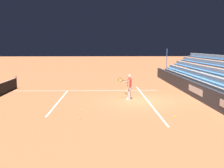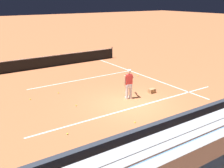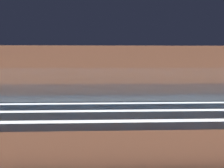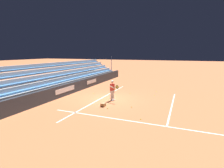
{
  "view_description": "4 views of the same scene",
  "coord_description": "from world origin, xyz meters",
  "px_view_note": "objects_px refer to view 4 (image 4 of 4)",
  "views": [
    {
      "loc": [
        -17.46,
        2.43,
        3.65
      ],
      "look_at": [
        -0.19,
        1.92,
        1.17
      ],
      "focal_mm": 42.0,
      "sensor_mm": 36.0,
      "label": 1
    },
    {
      "loc": [
        -8.28,
        -10.51,
        5.55
      ],
      "look_at": [
        -0.81,
        0.7,
        1.1
      ],
      "focal_mm": 42.0,
      "sensor_mm": 36.0,
      "label": 2
    },
    {
      "loc": [
        -0.83,
        -11.45,
        2.67
      ],
      "look_at": [
        -0.49,
        0.12,
        0.88
      ],
      "focal_mm": 28.0,
      "sensor_mm": 36.0,
      "label": 3
    },
    {
      "loc": [
        13.65,
        6.14,
        4.04
      ],
      "look_at": [
        0.18,
        0.6,
        1.4
      ],
      "focal_mm": 28.0,
      "sensor_mm": 36.0,
      "label": 4
    }
  ],
  "objects_px": {
    "ball_box_cardboard": "(103,105)",
    "tennis_ball_by_box": "(131,107)",
    "tennis_ball_toward_net": "(94,93)",
    "tennis_ball_on_baseline": "(154,96)",
    "tennis_ball_midcourt": "(112,88)",
    "tennis_ball_stray_back": "(108,108)",
    "tennis_ball_far_left": "(130,93)",
    "tennis_player": "(112,90)",
    "tennis_ball_far_right": "(141,119)",
    "tennis_ball_near_player": "(156,92)"
  },
  "relations": [
    {
      "from": "tennis_ball_by_box",
      "to": "tennis_ball_stray_back",
      "type": "height_order",
      "value": "same"
    },
    {
      "from": "tennis_ball_on_baseline",
      "to": "tennis_ball_far_right",
      "type": "height_order",
      "value": "same"
    },
    {
      "from": "tennis_ball_toward_net",
      "to": "tennis_ball_stray_back",
      "type": "relative_size",
      "value": 1.0
    },
    {
      "from": "tennis_ball_toward_net",
      "to": "tennis_ball_far_left",
      "type": "distance_m",
      "value": 3.61
    },
    {
      "from": "tennis_ball_far_left",
      "to": "tennis_ball_far_right",
      "type": "distance_m",
      "value": 6.82
    },
    {
      "from": "tennis_ball_stray_back",
      "to": "tennis_ball_on_baseline",
      "type": "relative_size",
      "value": 1.0
    },
    {
      "from": "tennis_ball_far_left",
      "to": "tennis_ball_near_player",
      "type": "bearing_deg",
      "value": 127.61
    },
    {
      "from": "tennis_player",
      "to": "tennis_ball_stray_back",
      "type": "bearing_deg",
      "value": 12.84
    },
    {
      "from": "tennis_ball_toward_net",
      "to": "tennis_ball_far_right",
      "type": "xyz_separation_m",
      "value": [
        4.93,
        5.87,
        0.0
      ]
    },
    {
      "from": "tennis_ball_by_box",
      "to": "tennis_ball_on_baseline",
      "type": "height_order",
      "value": "same"
    },
    {
      "from": "ball_box_cardboard",
      "to": "tennis_ball_toward_net",
      "type": "distance_m",
      "value": 4.3
    },
    {
      "from": "tennis_ball_on_baseline",
      "to": "tennis_ball_toward_net",
      "type": "bearing_deg",
      "value": -76.12
    },
    {
      "from": "ball_box_cardboard",
      "to": "tennis_ball_on_baseline",
      "type": "xyz_separation_m",
      "value": [
        -4.81,
        3.09,
        -0.1
      ]
    },
    {
      "from": "tennis_ball_near_player",
      "to": "tennis_ball_midcourt",
      "type": "distance_m",
      "value": 4.89
    },
    {
      "from": "tennis_ball_midcourt",
      "to": "tennis_ball_on_baseline",
      "type": "xyz_separation_m",
      "value": [
        1.67,
        4.97,
        0.0
      ]
    },
    {
      "from": "tennis_ball_stray_back",
      "to": "tennis_ball_on_baseline",
      "type": "height_order",
      "value": "same"
    },
    {
      "from": "ball_box_cardboard",
      "to": "tennis_ball_near_player",
      "type": "height_order",
      "value": "ball_box_cardboard"
    },
    {
      "from": "tennis_ball_stray_back",
      "to": "tennis_ball_by_box",
      "type": "bearing_deg",
      "value": 121.51
    },
    {
      "from": "tennis_ball_stray_back",
      "to": "tennis_ball_far_right",
      "type": "xyz_separation_m",
      "value": [
        1.15,
        2.72,
        0.0
      ]
    },
    {
      "from": "tennis_ball_far_right",
      "to": "tennis_ball_near_player",
      "type": "bearing_deg",
      "value": -178.27
    },
    {
      "from": "ball_box_cardboard",
      "to": "tennis_ball_far_left",
      "type": "bearing_deg",
      "value": 171.61
    },
    {
      "from": "tennis_player",
      "to": "tennis_ball_near_player",
      "type": "height_order",
      "value": "tennis_player"
    },
    {
      "from": "tennis_ball_toward_net",
      "to": "tennis_ball_midcourt",
      "type": "distance_m",
      "value": 3.17
    },
    {
      "from": "tennis_ball_toward_net",
      "to": "tennis_ball_far_right",
      "type": "distance_m",
      "value": 7.67
    },
    {
      "from": "tennis_ball_on_baseline",
      "to": "tennis_ball_by_box",
      "type": "bearing_deg",
      "value": -13.63
    },
    {
      "from": "tennis_ball_near_player",
      "to": "tennis_ball_far_left",
      "type": "height_order",
      "value": "same"
    },
    {
      "from": "tennis_player",
      "to": "tennis_ball_midcourt",
      "type": "relative_size",
      "value": 25.98
    },
    {
      "from": "tennis_ball_on_baseline",
      "to": "tennis_ball_far_right",
      "type": "relative_size",
      "value": 1.0
    },
    {
      "from": "tennis_ball_far_left",
      "to": "tennis_ball_on_baseline",
      "type": "height_order",
      "value": "same"
    },
    {
      "from": "tennis_ball_stray_back",
      "to": "tennis_ball_far_right",
      "type": "bearing_deg",
      "value": 67.02
    },
    {
      "from": "tennis_ball_toward_net",
      "to": "tennis_ball_on_baseline",
      "type": "bearing_deg",
      "value": 103.88
    },
    {
      "from": "tennis_ball_toward_net",
      "to": "ball_box_cardboard",
      "type": "bearing_deg",
      "value": 37.65
    },
    {
      "from": "tennis_player",
      "to": "tennis_ball_stray_back",
      "type": "xyz_separation_m",
      "value": [
        2.13,
        0.49,
        -0.86
      ]
    },
    {
      "from": "tennis_ball_far_left",
      "to": "tennis_ball_by_box",
      "type": "relative_size",
      "value": 1.0
    },
    {
      "from": "ball_box_cardboard",
      "to": "tennis_ball_by_box",
      "type": "xyz_separation_m",
      "value": [
        -0.56,
        2.05,
        -0.1
      ]
    },
    {
      "from": "tennis_ball_toward_net",
      "to": "tennis_ball_on_baseline",
      "type": "xyz_separation_m",
      "value": [
        -1.41,
        5.71,
        0.0
      ]
    },
    {
      "from": "tennis_ball_far_right",
      "to": "tennis_ball_by_box",
      "type": "bearing_deg",
      "value": -150.2
    },
    {
      "from": "tennis_ball_midcourt",
      "to": "tennis_ball_stray_back",
      "type": "relative_size",
      "value": 1.0
    },
    {
      "from": "tennis_ball_near_player",
      "to": "tennis_player",
      "type": "bearing_deg",
      "value": -31.66
    },
    {
      "from": "tennis_ball_stray_back",
      "to": "tennis_player",
      "type": "bearing_deg",
      "value": -167.16
    },
    {
      "from": "tennis_ball_toward_net",
      "to": "tennis_ball_by_box",
      "type": "relative_size",
      "value": 1.0
    },
    {
      "from": "tennis_ball_near_player",
      "to": "tennis_ball_stray_back",
      "type": "height_order",
      "value": "same"
    },
    {
      "from": "tennis_ball_far_left",
      "to": "tennis_ball_by_box",
      "type": "distance_m",
      "value": 4.44
    },
    {
      "from": "tennis_player",
      "to": "tennis_ball_midcourt",
      "type": "bearing_deg",
      "value": -157.79
    },
    {
      "from": "tennis_ball_by_box",
      "to": "tennis_ball_on_baseline",
      "type": "bearing_deg",
      "value": 166.37
    },
    {
      "from": "tennis_ball_on_baseline",
      "to": "tennis_ball_midcourt",
      "type": "bearing_deg",
      "value": -108.55
    },
    {
      "from": "ball_box_cardboard",
      "to": "tennis_ball_stray_back",
      "type": "xyz_separation_m",
      "value": [
        0.38,
        0.53,
        -0.1
      ]
    },
    {
      "from": "tennis_ball_toward_net",
      "to": "tennis_player",
      "type": "bearing_deg",
      "value": 58.31
    },
    {
      "from": "tennis_ball_stray_back",
      "to": "tennis_ball_midcourt",
      "type": "bearing_deg",
      "value": -160.6
    },
    {
      "from": "tennis_ball_toward_net",
      "to": "tennis_ball_far_left",
      "type": "relative_size",
      "value": 1.0
    }
  ]
}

